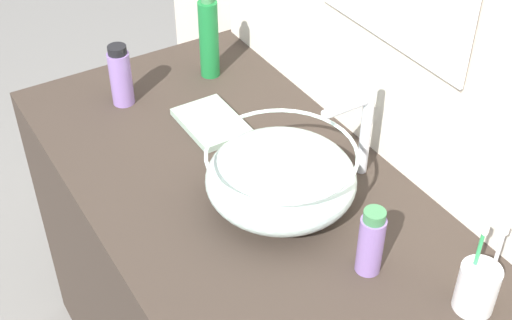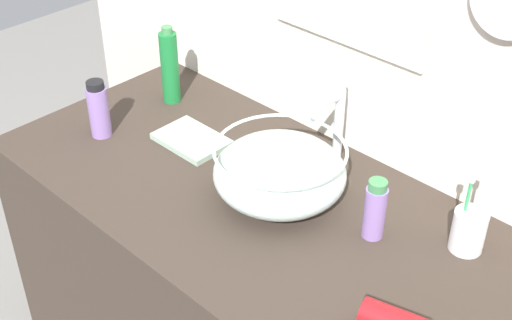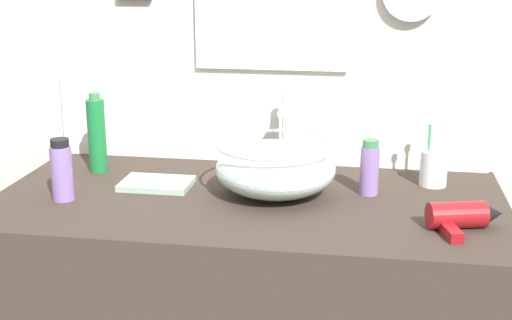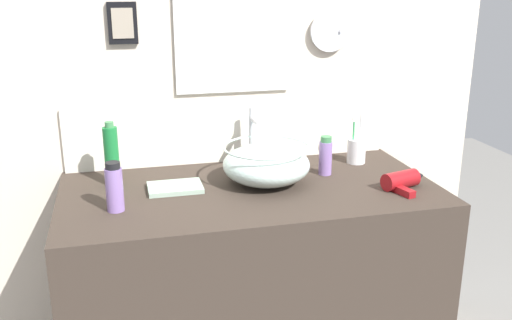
% 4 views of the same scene
% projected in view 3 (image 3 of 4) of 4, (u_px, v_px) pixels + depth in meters
% --- Properties ---
extents(back_panel, '(2.12, 0.09, 2.46)m').
position_uv_depth(back_panel, '(270.00, 25.00, 2.05)').
color(back_panel, beige).
rests_on(back_panel, ground).
extents(glass_bowl_sink, '(0.31, 0.31, 0.14)m').
position_uv_depth(glass_bowl_sink, '(275.00, 168.00, 1.83)').
color(glass_bowl_sink, silver).
rests_on(glass_bowl_sink, vanity_counter).
extents(faucet, '(0.02, 0.13, 0.23)m').
position_uv_depth(faucet, '(285.00, 127.00, 2.00)').
color(faucet, silver).
rests_on(faucet, vanity_counter).
extents(hair_drier, '(0.18, 0.16, 0.06)m').
position_uv_depth(hair_drier, '(463.00, 216.00, 1.61)').
color(hair_drier, maroon).
rests_on(hair_drier, vanity_counter).
extents(toothbrush_cup, '(0.07, 0.07, 0.21)m').
position_uv_depth(toothbrush_cup, '(434.00, 167.00, 1.91)').
color(toothbrush_cup, white).
rests_on(toothbrush_cup, vanity_counter).
extents(soap_dispenser, '(0.05, 0.05, 0.16)m').
position_uv_depth(soap_dispenser, '(62.00, 171.00, 1.79)').
color(soap_dispenser, '#8C6BB2').
rests_on(soap_dispenser, vanity_counter).
extents(shampoo_bottle, '(0.05, 0.05, 0.23)m').
position_uv_depth(shampoo_bottle, '(97.00, 135.00, 2.01)').
color(shampoo_bottle, '#197233').
rests_on(shampoo_bottle, vanity_counter).
extents(lotion_bottle, '(0.05, 0.05, 0.15)m').
position_uv_depth(lotion_bottle, '(369.00, 168.00, 1.83)').
color(lotion_bottle, '#8C6BB2').
rests_on(lotion_bottle, vanity_counter).
extents(hand_towel, '(0.19, 0.13, 0.02)m').
position_uv_depth(hand_towel, '(157.00, 184.00, 1.91)').
color(hand_towel, '#99B29E').
rests_on(hand_towel, vanity_counter).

